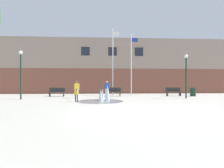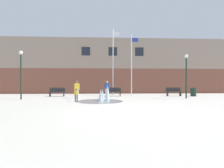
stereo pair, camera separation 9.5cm
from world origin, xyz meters
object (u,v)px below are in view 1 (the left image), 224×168
(lamp_post_left_lane, at_px, (21,68))
(flagpole_left, at_px, (113,60))
(park_bench_under_left_flagpole, at_px, (57,92))
(park_bench_center, at_px, (113,92))
(flagpole_right, at_px, (132,63))
(child_in_fountain, at_px, (76,94))
(adult_watching, at_px, (77,88))
(trash_can, at_px, (193,92))
(lamp_post_right_lane, at_px, (186,70))
(park_bench_under_right_flagpole, at_px, (173,92))
(adult_in_red, at_px, (107,88))

(lamp_post_left_lane, bearing_deg, flagpole_left, 28.92)
(park_bench_under_left_flagpole, relative_size, park_bench_center, 1.00)
(lamp_post_left_lane, bearing_deg, flagpole_right, 23.69)
(child_in_fountain, distance_m, flagpole_right, 8.93)
(adult_watching, relative_size, flagpole_right, 0.23)
(park_bench_under_left_flagpole, xyz_separation_m, trash_can, (14.21, -0.44, -0.03))
(park_bench_under_left_flagpole, distance_m, lamp_post_right_lane, 12.72)
(lamp_post_left_lane, bearing_deg, park_bench_under_right_flagpole, 11.89)
(park_bench_under_left_flagpole, bearing_deg, flagpole_left, 12.74)
(adult_in_red, relative_size, lamp_post_right_lane, 0.40)
(child_in_fountain, height_order, lamp_post_right_lane, lamp_post_right_lane)
(child_in_fountain, xyz_separation_m, lamp_post_left_lane, (-4.94, 2.06, 2.09))
(park_bench_center, height_order, trash_can, park_bench_center)
(park_bench_center, relative_size, adult_watching, 1.01)
(adult_watching, bearing_deg, lamp_post_left_lane, -9.60)
(park_bench_under_right_flagpole, xyz_separation_m, child_in_fountain, (-9.49, -5.10, 0.10))
(park_bench_under_left_flagpole, bearing_deg, adult_in_red, -11.52)
(park_bench_under_left_flagpole, relative_size, park_bench_under_right_flagpole, 1.00)
(adult_watching, xyz_separation_m, flagpole_right, (5.63, 3.68, 2.75))
(adult_in_red, distance_m, lamp_post_right_lane, 7.49)
(adult_watching, bearing_deg, flagpole_right, -166.21)
(lamp_post_right_lane, height_order, trash_can, lamp_post_right_lane)
(flagpole_left, distance_m, lamp_post_right_lane, 7.78)
(park_bench_under_left_flagpole, height_order, lamp_post_left_lane, lamp_post_left_lane)
(park_bench_center, relative_size, child_in_fountain, 1.62)
(flagpole_right, bearing_deg, lamp_post_right_lane, -46.01)
(park_bench_center, distance_m, adult_watching, 4.17)
(park_bench_under_left_flagpole, distance_m, trash_can, 14.22)
(flagpole_right, relative_size, lamp_post_left_lane, 1.67)
(park_bench_under_left_flagpole, height_order, lamp_post_right_lane, lamp_post_right_lane)
(lamp_post_left_lane, bearing_deg, child_in_fountain, -22.62)
(park_bench_under_left_flagpole, height_order, child_in_fountain, child_in_fountain)
(flagpole_left, relative_size, lamp_post_left_lane, 1.83)
(adult_in_red, relative_size, child_in_fountain, 1.61)
(lamp_post_left_lane, height_order, lamp_post_right_lane, lamp_post_left_lane)
(flagpole_left, height_order, flagpole_right, flagpole_left)
(adult_watching, distance_m, trash_can, 12.01)
(adult_in_red, xyz_separation_m, child_in_fountain, (-2.40, -4.15, -0.35))
(adult_in_red, distance_m, child_in_fountain, 4.80)
(flagpole_right, relative_size, lamp_post_right_lane, 1.75)
(child_in_fountain, bearing_deg, lamp_post_right_lane, -146.03)
(child_in_fountain, bearing_deg, trash_can, -136.53)
(lamp_post_left_lane, bearing_deg, park_bench_center, 20.95)
(adult_watching, height_order, trash_can, adult_watching)
(park_bench_center, bearing_deg, flagpole_left, 86.99)
(adult_in_red, bearing_deg, park_bench_center, -131.02)
(park_bench_under_left_flagpole, height_order, flagpole_right, flagpole_right)
(flagpole_right, xyz_separation_m, lamp_post_right_lane, (4.19, -4.35, -1.11))
(park_bench_under_left_flagpole, xyz_separation_m, adult_in_red, (5.14, -1.05, 0.45))
(park_bench_under_right_flagpole, height_order, flagpole_left, flagpole_left)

